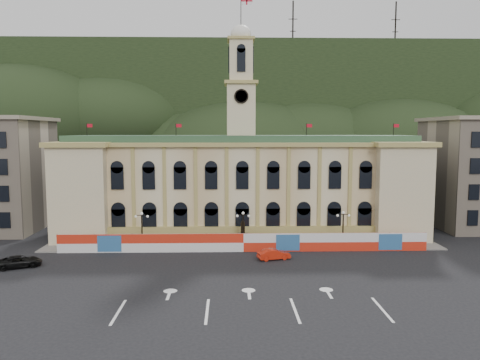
{
  "coord_description": "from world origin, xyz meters",
  "views": [
    {
      "loc": [
        -2.07,
        -46.9,
        16.19
      ],
      "look_at": [
        -0.4,
        18.0,
        9.46
      ],
      "focal_mm": 35.0,
      "sensor_mm": 36.0,
      "label": 1
    }
  ],
  "objects_px": {
    "statue": "(243,238)",
    "red_sedan": "(274,254)",
    "lamp_center": "(243,226)",
    "black_suv": "(20,262)"
  },
  "relations": [
    {
      "from": "statue",
      "to": "red_sedan",
      "type": "bearing_deg",
      "value": -61.93
    },
    {
      "from": "statue",
      "to": "lamp_center",
      "type": "distance_m",
      "value": 2.14
    },
    {
      "from": "lamp_center",
      "to": "red_sedan",
      "type": "height_order",
      "value": "lamp_center"
    },
    {
      "from": "red_sedan",
      "to": "lamp_center",
      "type": "bearing_deg",
      "value": 16.54
    },
    {
      "from": "statue",
      "to": "red_sedan",
      "type": "relative_size",
      "value": 0.84
    },
    {
      "from": "statue",
      "to": "black_suv",
      "type": "distance_m",
      "value": 28.73
    },
    {
      "from": "statue",
      "to": "red_sedan",
      "type": "distance_m",
      "value": 7.94
    },
    {
      "from": "lamp_center",
      "to": "black_suv",
      "type": "height_order",
      "value": "lamp_center"
    },
    {
      "from": "red_sedan",
      "to": "black_suv",
      "type": "relative_size",
      "value": 0.8
    },
    {
      "from": "red_sedan",
      "to": "black_suv",
      "type": "distance_m",
      "value": 30.91
    }
  ]
}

